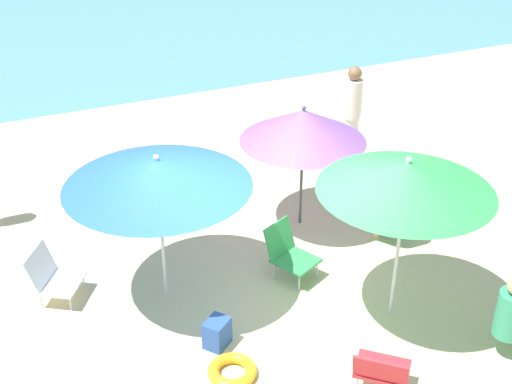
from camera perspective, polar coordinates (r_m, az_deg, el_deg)
ground_plane at (r=8.24m, az=0.29°, el=-9.46°), size 40.00×40.00×0.00m
sea_water at (r=21.44m, az=-16.46°, el=14.37°), size 40.00×16.00×0.01m
umbrella_blue at (r=7.63m, az=-8.15°, el=1.57°), size 2.11×2.11×1.87m
umbrella_green at (r=7.31m, az=12.30°, el=1.24°), size 1.88×1.88×2.03m
umbrella_purple at (r=9.09m, az=3.91°, el=5.48°), size 1.69×1.69×1.77m
beach_chair_a at (r=8.57m, az=2.68°, el=-4.87°), size 0.67×0.73×0.67m
beach_chair_b at (r=8.55m, az=-16.49°, el=-6.58°), size 0.74×0.74×0.64m
beach_chair_c at (r=7.08m, az=10.28°, el=-14.21°), size 0.72×0.71×0.61m
person_b at (r=11.08m, az=7.89°, el=6.24°), size 0.28×0.28×1.67m
person_d at (r=9.29m, az=11.72°, el=-1.76°), size 0.49×0.55×0.94m
swim_ring at (r=7.37m, az=-1.97°, el=-14.52°), size 0.51×0.51×0.12m
beach_bag at (r=7.65m, az=-3.22°, el=-11.52°), size 0.35×0.34×0.33m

